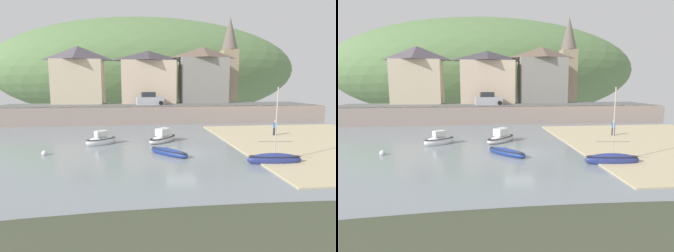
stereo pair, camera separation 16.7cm
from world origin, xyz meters
The scene contains 14 objects.
ground centered at (1.40, -9.56, 0.16)m, with size 48.00×41.00×0.61m.
quay_seawall centered at (0.00, 17.50, 1.36)m, with size 48.00×9.40×2.40m.
hillside_backdrop centered at (-0.88, 55.20, 9.11)m, with size 80.00×44.00×26.04m.
waterfront_building_left centered at (-12.91, 25.20, 7.08)m, with size 8.05×5.99×9.20m.
waterfront_building_centre centered at (-1.60, 25.20, 6.75)m, with size 9.04×5.80×8.58m.
waterfront_building_right centered at (7.73, 25.20, 7.15)m, with size 8.25×4.65×9.34m.
church_with_spire centered at (13.59, 29.20, 10.28)m, with size 3.00×3.00×15.26m.
fishing_boat_green centered at (-1.17, -0.77, 0.22)m, with size 3.28×3.51×0.69m.
sailboat_tall_mast centered at (6.09, -4.05, 0.33)m, with size 4.00×1.31×5.69m.
sailboat_white_hull centered at (-1.16, 4.39, 0.37)m, with size 3.58×3.66×1.53m.
motorboat_with_cabin centered at (-7.04, 3.85, 0.38)m, with size 3.15×2.57×1.52m.
parked_car_near_slipway centered at (-1.66, 20.70, 3.20)m, with size 4.23×2.06×1.95m.
person_on_slipway centered at (11.19, 5.93, 0.98)m, with size 0.34×0.34×1.62m.
mooring_buoy centered at (-11.11, 0.30, 0.14)m, with size 0.47×0.47×0.47m.
Camera 2 is at (-3.54, -22.72, 5.75)m, focal length 30.14 mm.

